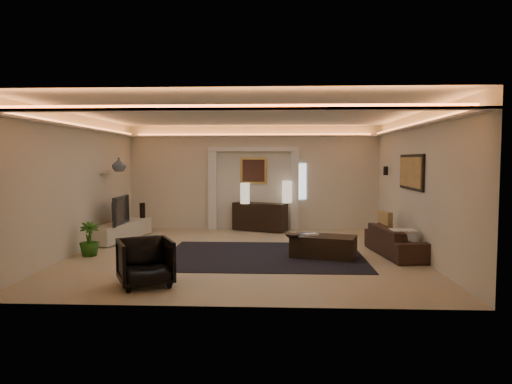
{
  "coord_description": "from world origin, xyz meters",
  "views": [
    {
      "loc": [
        0.66,
        -9.55,
        1.96
      ],
      "look_at": [
        0.2,
        0.6,
        1.25
      ],
      "focal_mm": 32.59,
      "sensor_mm": 36.0,
      "label": 1
    }
  ],
  "objects_px": {
    "coffee_table": "(324,247)",
    "armchair": "(145,262)",
    "sofa": "(398,241)",
    "console": "(260,216)"
  },
  "relations": [
    {
      "from": "coffee_table",
      "to": "armchair",
      "type": "height_order",
      "value": "armchair"
    },
    {
      "from": "sofa",
      "to": "armchair",
      "type": "distance_m",
      "value": 5.19
    },
    {
      "from": "console",
      "to": "coffee_table",
      "type": "xyz_separation_m",
      "value": [
        1.41,
        -3.4,
        -0.2
      ]
    },
    {
      "from": "armchair",
      "to": "coffee_table",
      "type": "bearing_deg",
      "value": 10.84
    },
    {
      "from": "console",
      "to": "coffee_table",
      "type": "distance_m",
      "value": 3.68
    },
    {
      "from": "console",
      "to": "armchair",
      "type": "distance_m",
      "value": 5.86
    },
    {
      "from": "coffee_table",
      "to": "armchair",
      "type": "bearing_deg",
      "value": -126.31
    },
    {
      "from": "console",
      "to": "coffee_table",
      "type": "bearing_deg",
      "value": -43.0
    },
    {
      "from": "coffee_table",
      "to": "sofa",
      "type": "bearing_deg",
      "value": 27.16
    },
    {
      "from": "console",
      "to": "coffee_table",
      "type": "relative_size",
      "value": 1.19
    }
  ]
}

